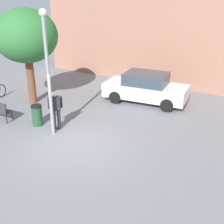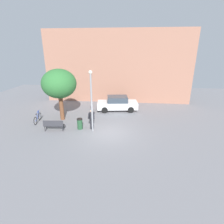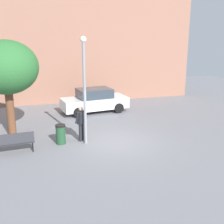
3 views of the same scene
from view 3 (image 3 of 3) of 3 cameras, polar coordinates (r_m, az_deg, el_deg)
ground_plane at (r=13.33m, az=0.33°, el=-6.00°), size 36.00×36.00×0.00m
building_facade at (r=21.66m, az=-7.02°, el=13.54°), size 17.41×2.00×8.42m
lamppost at (r=12.46m, az=-5.62°, el=5.88°), size 0.28×0.28×4.82m
person_by_lamppost at (r=13.22m, az=-6.29°, el=-1.84°), size 0.57×0.58×1.67m
park_bench at (r=12.54m, az=-19.15°, el=-5.64°), size 1.63×0.60×0.92m
plaza_tree at (r=14.31m, az=-20.65°, el=8.35°), size 3.02×3.02×4.67m
parked_car_white at (r=18.18m, az=-3.57°, el=2.35°), size 4.39×2.24×1.55m
trash_bin at (r=13.14m, az=-10.37°, el=-4.44°), size 0.46×0.46×0.91m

